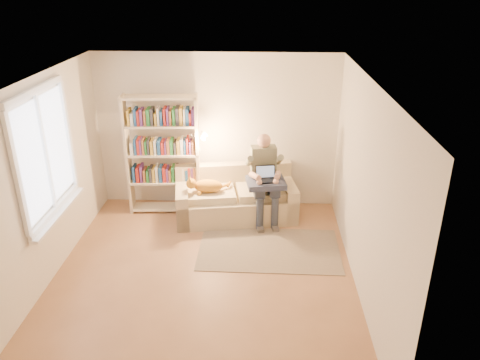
{
  "coord_description": "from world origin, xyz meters",
  "views": [
    {
      "loc": [
        0.73,
        -5.17,
        3.71
      ],
      "look_at": [
        0.44,
        1.0,
        0.98
      ],
      "focal_mm": 35.0,
      "sensor_mm": 36.0,
      "label": 1
    }
  ],
  "objects_px": {
    "bookshelf": "(163,149)",
    "person": "(265,174)",
    "laptop": "(266,176)",
    "sofa": "(235,200)",
    "cat": "(207,186)"
  },
  "relations": [
    {
      "from": "cat",
      "to": "laptop",
      "type": "xyz_separation_m",
      "value": [
        0.93,
        -0.0,
        0.18
      ]
    },
    {
      "from": "laptop",
      "to": "bookshelf",
      "type": "height_order",
      "value": "bookshelf"
    },
    {
      "from": "sofa",
      "to": "laptop",
      "type": "xyz_separation_m",
      "value": [
        0.49,
        -0.2,
        0.51
      ]
    },
    {
      "from": "person",
      "to": "bookshelf",
      "type": "xyz_separation_m",
      "value": [
        -1.65,
        0.23,
        0.3
      ]
    },
    {
      "from": "sofa",
      "to": "bookshelf",
      "type": "relative_size",
      "value": 1.03
    },
    {
      "from": "person",
      "to": "sofa",
      "type": "bearing_deg",
      "value": 161.61
    },
    {
      "from": "sofa",
      "to": "person",
      "type": "bearing_deg",
      "value": -18.39
    },
    {
      "from": "bookshelf",
      "to": "person",
      "type": "bearing_deg",
      "value": -11.75
    },
    {
      "from": "cat",
      "to": "bookshelf",
      "type": "distance_m",
      "value": 0.95
    },
    {
      "from": "sofa",
      "to": "bookshelf",
      "type": "height_order",
      "value": "bookshelf"
    },
    {
      "from": "cat",
      "to": "person",
      "type": "bearing_deg",
      "value": -1.59
    },
    {
      "from": "bookshelf",
      "to": "sofa",
      "type": "bearing_deg",
      "value": -11.35
    },
    {
      "from": "sofa",
      "to": "laptop",
      "type": "relative_size",
      "value": 5.91
    },
    {
      "from": "cat",
      "to": "sofa",
      "type": "bearing_deg",
      "value": 14.74
    },
    {
      "from": "bookshelf",
      "to": "laptop",
      "type": "bearing_deg",
      "value": -15.9
    }
  ]
}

